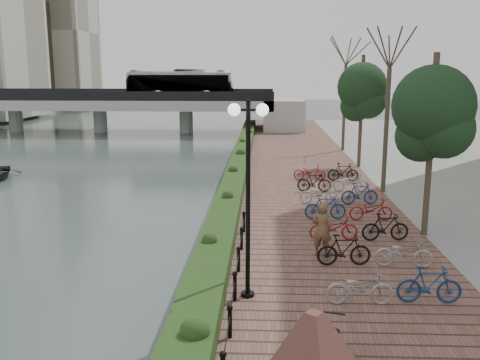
{
  "coord_description": "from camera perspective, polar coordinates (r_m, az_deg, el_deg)",
  "views": [
    {
      "loc": [
        2.14,
        -10.03,
        6.4
      ],
      "look_at": [
        1.15,
        11.28,
        2.0
      ],
      "focal_mm": 40.0,
      "sensor_mm": 36.0,
      "label": 1
    }
  ],
  "objects": [
    {
      "name": "river_water",
      "position": [
        39.51,
        -23.1,
        1.41
      ],
      "size": [
        30.0,
        130.0,
        0.02
      ],
      "primitive_type": "cube",
      "color": "#3F4E46",
      "rests_on": "ground"
    },
    {
      "name": "promenade",
      "position": [
        28.27,
        6.37,
        -0.98
      ],
      "size": [
        8.0,
        75.0,
        0.5
      ],
      "primitive_type": "cube",
      "color": "brown",
      "rests_on": "ground"
    },
    {
      "name": "hedge",
      "position": [
        30.58,
        -0.27,
        1.1
      ],
      "size": [
        1.1,
        56.0,
        0.6
      ],
      "primitive_type": "cube",
      "color": "#163613",
      "rests_on": "promenade"
    },
    {
      "name": "chain_fence",
      "position": [
        13.27,
        -0.8,
        -13.07
      ],
      "size": [
        0.1,
        14.1,
        0.7
      ],
      "color": "black",
      "rests_on": "promenade"
    },
    {
      "name": "lamppost",
      "position": [
        13.49,
        0.87,
        2.31
      ],
      "size": [
        1.02,
        0.32,
        5.18
      ],
      "color": "black",
      "rests_on": "promenade"
    },
    {
      "name": "motorcycle",
      "position": [
        11.33,
        9.41,
        -17.15
      ],
      "size": [
        0.86,
        1.58,
        0.94
      ],
      "primitive_type": null,
      "rotation": [
        0.0,
        0.0,
        -0.27
      ],
      "color": "black",
      "rests_on": "promenade"
    },
    {
      "name": "pedestrian",
      "position": [
        17.42,
        8.72,
        -5.24
      ],
      "size": [
        0.7,
        0.52,
        1.75
      ],
      "primitive_type": "imported",
      "rotation": [
        0.0,
        0.0,
        2.98
      ],
      "color": "brown",
      "rests_on": "promenade"
    },
    {
      "name": "bicycle_parking",
      "position": [
        21.74,
        11.45,
        -3.04
      ],
      "size": [
        2.4,
        17.32,
        1.0
      ],
      "color": "#98989D",
      "rests_on": "promenade"
    },
    {
      "name": "street_trees",
      "position": [
        23.61,
        17.07,
        4.54
      ],
      "size": [
        3.2,
        37.12,
        6.8
      ],
      "color": "#33291E",
      "rests_on": "promenade"
    },
    {
      "name": "bridge",
      "position": [
        57.22,
        -13.09,
        8.32
      ],
      "size": [
        36.0,
        10.77,
        6.5
      ],
      "color": "#A4A39E",
      "rests_on": "ground"
    }
  ]
}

